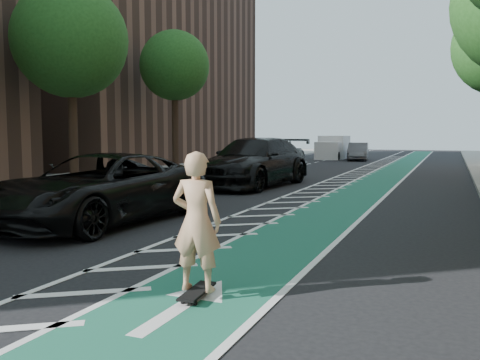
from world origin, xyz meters
The scene contains 18 objects.
ground centered at (0.00, 0.00, 0.00)m, with size 120.00×120.00×0.00m, color black.
bike_lane centered at (3.00, 10.00, 0.01)m, with size 2.00×90.00×0.01m, color #1C634C.
buffer_strip centered at (1.50, 10.00, 0.01)m, with size 1.40×90.00×0.01m, color silver.
sidewalk_left centered at (-9.50, 10.00, 0.07)m, with size 5.00×90.00×0.15m, color gray.
curb_left centered at (-7.05, 10.00, 0.08)m, with size 0.12×90.00×0.16m, color gray.
building_left_far centered at (-17.50, 24.00, 9.00)m, with size 14.00×22.00×18.00m, color brown.
tree_l_c centered at (-7.90, 8.00, 5.77)m, with size 4.20×4.20×7.90m.
tree_l_d centered at (-7.90, 16.00, 5.77)m, with size 4.20×4.20×7.90m.
skateboard centered at (3.02, -2.38, 0.09)m, with size 0.32×0.86×0.11m.
skateboarder centered at (3.02, -2.38, 1.03)m, with size 0.67×0.44×1.84m, color tan.
suv_near centered at (-1.75, 1.75, 0.85)m, with size 2.80×6.08×1.69m, color black.
suv_far centered at (-1.43, 11.25, 0.99)m, with size 2.78×6.84×1.98m, color black.
car_silver centered at (-3.26, 20.30, 0.72)m, with size 1.69×4.20×1.43m, color gray.
car_grey centered at (-0.81, 32.56, 0.70)m, with size 1.48×4.26×1.40m, color #5E5F63.
box_truck centered at (-3.20, 34.22, 0.89)m, with size 2.12×4.63×1.93m.
barrel_a centered at (-2.64, 4.81, 0.37)m, with size 0.58×0.58×0.79m.
barrel_b centered at (-2.29, 10.11, 0.41)m, with size 0.64×0.64×0.87m.
barrel_c centered at (-4.00, 14.50, 0.42)m, with size 0.65×0.65×0.89m.
Camera 1 is at (6.07, -8.20, 2.19)m, focal length 38.00 mm.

